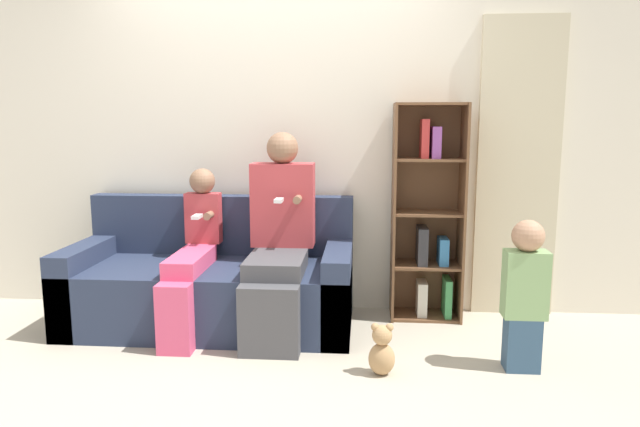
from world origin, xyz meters
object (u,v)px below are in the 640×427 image
teddy_bear (382,351)px  bookshelf (428,218)px  child_seated (192,252)px  toddler_standing (525,293)px  adult_seated (279,231)px  couch (213,285)px

teddy_bear → bookshelf: bearing=71.2°
child_seated → teddy_bear: 1.44m
child_seated → teddy_bear: (1.25, -0.59, -0.41)m
toddler_standing → bookshelf: size_ratio=0.57×
adult_seated → teddy_bear: size_ratio=4.43×
bookshelf → couch: bearing=-168.8°
adult_seated → teddy_bear: (0.67, -0.65, -0.54)m
couch → adult_seated: 0.63m
toddler_standing → teddy_bear: toddler_standing is taller
toddler_standing → bookshelf: 1.03m
child_seated → bookshelf: size_ratio=0.70×
child_seated → bookshelf: (1.59, 0.42, 0.17)m
couch → child_seated: 0.31m
couch → bookshelf: bearing=11.2°
couch → teddy_bear: bearing=-32.1°
adult_seated → bookshelf: bearing=19.6°
teddy_bear → toddler_standing: bearing=9.4°
couch → child_seated: size_ratio=1.79×
toddler_standing → teddy_bear: bearing=-170.6°
toddler_standing → teddy_bear: 0.86m
bookshelf → teddy_bear: bearing=-108.8°
couch → toddler_standing: toddler_standing is taller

